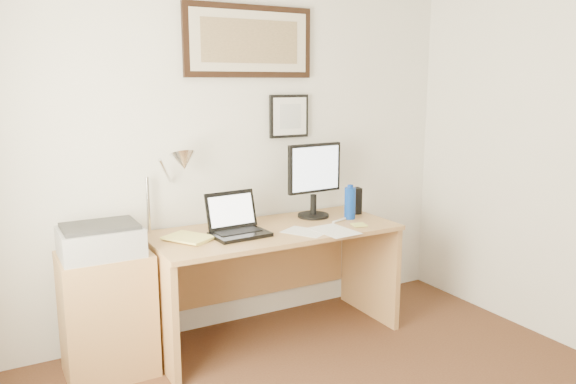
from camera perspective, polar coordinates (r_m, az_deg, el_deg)
wall_back at (r=3.83m, az=-6.00°, el=4.50°), size 3.50×0.02×2.50m
side_cabinet at (r=3.49m, az=-17.86°, el=-11.71°), size 0.50×0.40×0.73m
water_bottle at (r=3.92m, az=6.31°, el=-1.14°), size 0.08×0.08×0.22m
bottle_cap at (r=3.89m, az=6.35°, el=0.59°), size 0.04×0.04×0.02m
speaker at (r=4.07m, az=6.78°, el=-0.89°), size 0.10×0.09×0.19m
paper_sheet_a at (r=3.58m, az=1.73°, el=-4.06°), size 0.30×0.33×0.00m
paper_sheet_b at (r=3.61m, az=4.73°, el=-3.94°), size 0.24×0.33×0.00m
sticky_pad at (r=3.75m, az=7.23°, el=-3.32°), size 0.11×0.11×0.01m
marker_pen at (r=3.85m, az=5.23°, el=-2.89°), size 0.14×0.06×0.02m
book at (r=3.38m, az=-11.16°, el=-5.03°), size 0.32×0.34×0.02m
desk at (r=3.79m, az=-1.98°, el=-6.89°), size 1.60×0.70×0.75m
laptop at (r=3.52m, az=-5.22°, el=-3.40°), size 0.36×0.32×0.26m
lcd_monitor at (r=3.91m, az=2.69°, el=1.58°), size 0.42×0.22×0.52m
printer at (r=3.32m, az=-18.50°, el=-4.66°), size 0.44×0.34×0.18m
desk_lamp at (r=3.52m, az=-10.91°, el=2.74°), size 0.29×0.27×0.53m
picture_large at (r=3.85m, az=-3.92°, el=15.01°), size 0.92×0.04×0.47m
picture_small at (r=3.98m, az=0.12°, el=7.71°), size 0.30×0.03×0.30m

